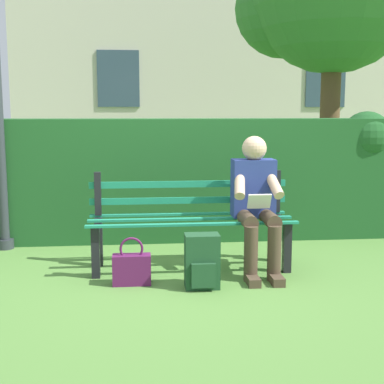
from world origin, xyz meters
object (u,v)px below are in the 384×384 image
object	(u,v)px
park_bench	(190,220)
backpack	(202,262)
person_seated	(256,200)
handbag	(132,268)

from	to	relation	value
park_bench	backpack	bearing A→B (deg)	93.86
person_seated	park_bench	bearing A→B (deg)	-17.11
park_bench	handbag	bearing A→B (deg)	41.22
person_seated	backpack	world-z (taller)	person_seated
handbag	person_seated	bearing A→B (deg)	-165.27
handbag	park_bench	bearing A→B (deg)	-138.78
person_seated	handbag	distance (m)	1.24
park_bench	person_seated	xyz separation A→B (m)	(-0.57, 0.17, 0.21)
park_bench	handbag	size ratio (longest dim) A/B	4.58
person_seated	handbag	size ratio (longest dim) A/B	3.00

